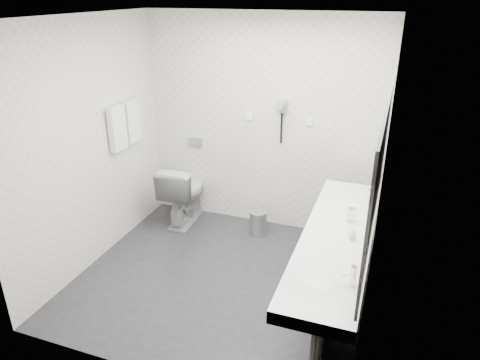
% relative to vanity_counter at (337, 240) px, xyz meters
% --- Properties ---
extents(floor, '(2.80, 2.80, 0.00)m').
position_rel_vanity_counter_xyz_m(floor, '(-1.12, 0.20, -0.80)').
color(floor, '#252529').
rests_on(floor, ground).
extents(ceiling, '(2.80, 2.80, 0.00)m').
position_rel_vanity_counter_xyz_m(ceiling, '(-1.12, 0.20, 1.70)').
color(ceiling, white).
rests_on(ceiling, wall_back).
extents(wall_back, '(2.80, 0.00, 2.80)m').
position_rel_vanity_counter_xyz_m(wall_back, '(-1.12, 1.50, 0.45)').
color(wall_back, silver).
rests_on(wall_back, floor).
extents(wall_front, '(2.80, 0.00, 2.80)m').
position_rel_vanity_counter_xyz_m(wall_front, '(-1.12, -1.10, 0.45)').
color(wall_front, silver).
rests_on(wall_front, floor).
extents(wall_left, '(0.00, 2.60, 2.60)m').
position_rel_vanity_counter_xyz_m(wall_left, '(-2.52, 0.20, 0.45)').
color(wall_left, silver).
rests_on(wall_left, floor).
extents(wall_right, '(0.00, 2.60, 2.60)m').
position_rel_vanity_counter_xyz_m(wall_right, '(0.27, 0.20, 0.45)').
color(wall_right, silver).
rests_on(wall_right, floor).
extents(vanity_counter, '(0.55, 2.20, 0.10)m').
position_rel_vanity_counter_xyz_m(vanity_counter, '(0.00, 0.00, 0.00)').
color(vanity_counter, white).
rests_on(vanity_counter, floor).
extents(vanity_panel, '(0.03, 2.15, 0.75)m').
position_rel_vanity_counter_xyz_m(vanity_panel, '(0.02, 0.00, -0.42)').
color(vanity_panel, '#999891').
rests_on(vanity_panel, floor).
extents(vanity_post_far, '(0.06, 0.06, 0.75)m').
position_rel_vanity_counter_xyz_m(vanity_post_far, '(0.05, 1.04, -0.42)').
color(vanity_post_far, silver).
rests_on(vanity_post_far, floor).
extents(mirror, '(0.02, 2.20, 1.05)m').
position_rel_vanity_counter_xyz_m(mirror, '(0.26, 0.00, 0.65)').
color(mirror, '#B2BCC6').
rests_on(mirror, wall_right).
extents(basin_near, '(0.40, 0.31, 0.05)m').
position_rel_vanity_counter_xyz_m(basin_near, '(0.00, -0.65, 0.04)').
color(basin_near, white).
rests_on(basin_near, vanity_counter).
extents(basin_far, '(0.40, 0.31, 0.05)m').
position_rel_vanity_counter_xyz_m(basin_far, '(0.00, 0.65, 0.04)').
color(basin_far, white).
rests_on(basin_far, vanity_counter).
extents(faucet_near, '(0.04, 0.04, 0.15)m').
position_rel_vanity_counter_xyz_m(faucet_near, '(0.19, -0.65, 0.12)').
color(faucet_near, silver).
rests_on(faucet_near, vanity_counter).
extents(faucet_far, '(0.04, 0.04, 0.15)m').
position_rel_vanity_counter_xyz_m(faucet_far, '(0.19, 0.65, 0.12)').
color(faucet_far, silver).
rests_on(faucet_far, vanity_counter).
extents(soap_bottle_a, '(0.06, 0.06, 0.10)m').
position_rel_vanity_counter_xyz_m(soap_bottle_a, '(0.12, -0.04, 0.10)').
color(soap_bottle_a, beige).
rests_on(soap_bottle_a, vanity_counter).
extents(glass_left, '(0.07, 0.07, 0.12)m').
position_rel_vanity_counter_xyz_m(glass_left, '(0.08, 0.26, 0.11)').
color(glass_left, silver).
rests_on(glass_left, vanity_counter).
extents(toilet, '(0.47, 0.78, 0.77)m').
position_rel_vanity_counter_xyz_m(toilet, '(-2.02, 1.19, -0.42)').
color(toilet, white).
rests_on(toilet, floor).
extents(flush_plate, '(0.18, 0.02, 0.12)m').
position_rel_vanity_counter_xyz_m(flush_plate, '(-1.98, 1.49, 0.15)').
color(flush_plate, '#B2B5BA').
rests_on(flush_plate, wall_back).
extents(pedal_bin, '(0.27, 0.27, 0.29)m').
position_rel_vanity_counter_xyz_m(pedal_bin, '(-1.04, 1.17, -0.66)').
color(pedal_bin, '#B2B5BA').
rests_on(pedal_bin, floor).
extents(bin_lid, '(0.21, 0.21, 0.02)m').
position_rel_vanity_counter_xyz_m(bin_lid, '(-1.04, 1.17, -0.50)').
color(bin_lid, '#B2B5BA').
rests_on(bin_lid, pedal_bin).
extents(towel_rail, '(0.02, 0.62, 0.02)m').
position_rel_vanity_counter_xyz_m(towel_rail, '(-2.47, 0.75, 0.75)').
color(towel_rail, silver).
rests_on(towel_rail, wall_left).
extents(towel_near, '(0.07, 0.24, 0.48)m').
position_rel_vanity_counter_xyz_m(towel_near, '(-2.46, 0.61, 0.53)').
color(towel_near, white).
rests_on(towel_near, towel_rail).
extents(towel_far, '(0.07, 0.24, 0.48)m').
position_rel_vanity_counter_xyz_m(towel_far, '(-2.46, 0.89, 0.53)').
color(towel_far, white).
rests_on(towel_far, towel_rail).
extents(dryer_cradle, '(0.10, 0.04, 0.14)m').
position_rel_vanity_counter_xyz_m(dryer_cradle, '(-0.88, 1.47, 0.70)').
color(dryer_cradle, gray).
rests_on(dryer_cradle, wall_back).
extents(dryer_barrel, '(0.08, 0.14, 0.08)m').
position_rel_vanity_counter_xyz_m(dryer_barrel, '(-0.88, 1.40, 0.73)').
color(dryer_barrel, gray).
rests_on(dryer_barrel, dryer_cradle).
extents(dryer_cord, '(0.02, 0.02, 0.35)m').
position_rel_vanity_counter_xyz_m(dryer_cord, '(-0.88, 1.46, 0.45)').
color(dryer_cord, black).
rests_on(dryer_cord, dryer_cradle).
extents(switch_plate_a, '(0.09, 0.02, 0.09)m').
position_rel_vanity_counter_xyz_m(switch_plate_a, '(-1.27, 1.49, 0.55)').
color(switch_plate_a, white).
rests_on(switch_plate_a, wall_back).
extents(switch_plate_b, '(0.09, 0.02, 0.09)m').
position_rel_vanity_counter_xyz_m(switch_plate_b, '(-0.57, 1.49, 0.55)').
color(switch_plate_b, white).
rests_on(switch_plate_b, wall_back).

